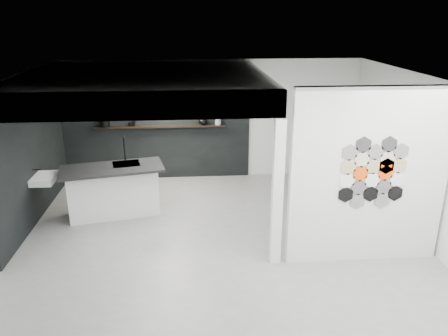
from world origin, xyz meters
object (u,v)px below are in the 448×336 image
(partition_panel, at_px, (368,177))
(utensil_cup, at_px, (131,124))
(glass_vase, at_px, (218,121))
(wall_basin, at_px, (45,179))
(kitchen_island, at_px, (114,190))
(glass_bowl, at_px, (218,122))
(bottle_dark, at_px, (134,123))
(stockpot, at_px, (104,122))
(kettle, at_px, (203,121))

(partition_panel, relative_size, utensil_cup, 28.29)
(partition_panel, bearing_deg, glass_vase, 118.23)
(wall_basin, height_order, utensil_cup, utensil_cup)
(kitchen_island, distance_m, glass_bowl, 3.01)
(utensil_cup, bearing_deg, glass_bowl, 0.00)
(glass_bowl, height_order, utensil_cup, glass_bowl)
(utensil_cup, bearing_deg, kitchen_island, -94.40)
(kitchen_island, height_order, utensil_cup, kitchen_island)
(wall_basin, xyz_separation_m, kitchen_island, (1.23, 0.15, -0.33))
(partition_panel, height_order, bottle_dark, partition_panel)
(stockpot, relative_size, kettle, 1.18)
(partition_panel, relative_size, glass_vase, 17.55)
(glass_vase, bearing_deg, glass_bowl, 0.00)
(wall_basin, relative_size, glass_vase, 3.76)
(wall_basin, xyz_separation_m, utensil_cup, (1.37, 2.07, 0.52))
(wall_basin, distance_m, kitchen_island, 1.28)
(partition_panel, distance_m, bottle_dark, 5.57)
(stockpot, bearing_deg, kettle, 0.00)
(kitchen_island, bearing_deg, wall_basin, 175.02)
(glass_bowl, bearing_deg, stockpot, 180.00)
(partition_panel, relative_size, kitchen_island, 1.36)
(bottle_dark, bearing_deg, kettle, 0.00)
(wall_basin, xyz_separation_m, bottle_dark, (1.45, 2.07, 0.55))
(partition_panel, xyz_separation_m, kettle, (-2.43, 3.87, 0.00))
(glass_bowl, relative_size, bottle_dark, 0.92)
(bottle_dark, relative_size, utensil_cup, 1.56)
(wall_basin, relative_size, glass_bowl, 4.23)
(partition_panel, bearing_deg, bottle_dark, 136.07)
(glass_vase, height_order, utensil_cup, glass_vase)
(kettle, relative_size, glass_vase, 1.24)
(stockpot, height_order, glass_bowl, stockpot)
(partition_panel, distance_m, glass_vase, 4.39)
(bottle_dark, distance_m, utensil_cup, 0.08)
(stockpot, bearing_deg, bottle_dark, 0.00)
(kitchen_island, distance_m, stockpot, 2.16)
(kettle, height_order, utensil_cup, kettle)
(wall_basin, distance_m, glass_bowl, 4.00)
(stockpot, height_order, glass_vase, stockpot)
(wall_basin, bearing_deg, partition_panel, -18.23)
(kitchen_island, relative_size, stockpot, 8.77)
(stockpot, bearing_deg, glass_vase, 0.00)
(partition_panel, relative_size, glass_bowl, 19.75)
(wall_basin, distance_m, glass_vase, 4.01)
(stockpot, bearing_deg, wall_basin, -110.80)
(partition_panel, distance_m, utensil_cup, 5.63)
(wall_basin, height_order, bottle_dark, bottle_dark)
(kitchen_island, bearing_deg, glass_bowl, 29.43)
(partition_panel, height_order, glass_bowl, partition_panel)
(utensil_cup, bearing_deg, stockpot, 180.00)
(wall_basin, distance_m, stockpot, 2.28)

